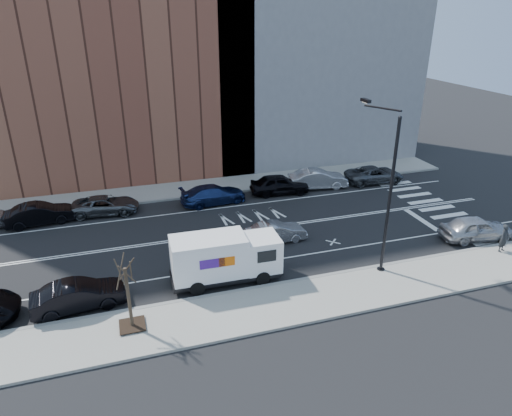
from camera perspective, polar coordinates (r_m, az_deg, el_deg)
ground at (r=30.98m, az=-3.14°, el=-3.11°), size 120.00×120.00×0.00m
sidewalk_near at (r=23.72m, az=2.33°, el=-12.13°), size 44.00×3.60×0.15m
sidewalk_far at (r=38.83m, az=-6.42°, el=2.60°), size 44.00×3.60×0.15m
curb_near at (r=25.11m, az=0.94°, el=-9.83°), size 44.00×0.25×0.17m
curb_far at (r=37.18m, az=-5.86°, el=1.67°), size 44.00×0.25×0.17m
crosswalk at (r=37.80m, az=21.03°, el=0.38°), size 3.00×14.00×0.01m
road_markings at (r=30.98m, az=-3.14°, el=-3.10°), size 40.00×8.60×0.01m
bldg_brick at (r=42.57m, az=-20.29°, el=18.36°), size 26.00×10.00×22.00m
bldg_concrete at (r=46.38m, az=6.79°, el=22.37°), size 20.00×10.00×26.00m
streetlight at (r=25.75m, az=15.92°, el=2.59°), size 0.44×4.02×9.34m
street_tree at (r=22.29m, az=-15.54°, el=-11.43°), size 1.20×1.20×3.75m
fedex_van at (r=25.13m, az=-3.93°, el=-6.19°), size 6.13×2.29×2.77m
far_parked_b at (r=35.33m, az=-25.42°, el=-0.67°), size 4.76×2.17×1.51m
far_parked_c at (r=35.33m, az=-18.29°, el=0.34°), size 4.97×2.64×1.33m
far_parked_d at (r=35.47m, az=-5.36°, el=1.71°), size 5.26×2.61×1.47m
far_parked_e at (r=37.23m, az=2.96°, el=2.99°), size 4.94×2.42×1.62m
far_parked_f at (r=38.70m, az=7.73°, el=3.62°), size 5.08×2.28×1.62m
far_parked_g at (r=41.04m, az=14.58°, el=4.08°), size 5.19×2.62×1.41m
driving_sedan at (r=29.55m, az=2.47°, el=-3.06°), size 4.08×1.60×1.32m
near_parked_rear_a at (r=24.90m, az=-21.29°, el=-10.18°), size 4.68×2.06×1.49m
near_parked_front at (r=33.04m, az=25.83°, el=-2.30°), size 4.88×2.51×1.59m
pedestrian at (r=31.84m, az=28.60°, el=-3.32°), size 0.76×0.62×1.80m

